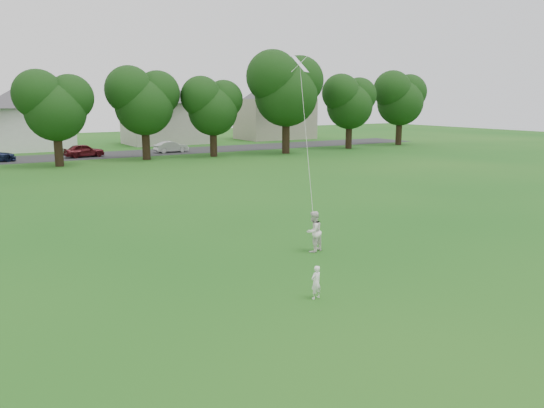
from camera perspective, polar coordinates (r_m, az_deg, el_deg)
ground at (r=14.85m, az=-0.00°, el=-10.52°), size 160.00×160.00×0.00m
street at (r=54.55m, az=-23.60°, el=4.52°), size 90.00×7.00×0.01m
toddler at (r=15.00m, az=4.76°, el=-8.38°), size 0.39×0.29×0.96m
older_boy at (r=19.41m, az=4.50°, el=-2.97°), size 0.87×0.77×1.51m
kite at (r=20.59m, az=3.71°, el=7.02°), size 1.27×2.11×6.80m
tree_row at (r=47.80m, az=-19.99°, el=11.20°), size 82.48×9.19×10.55m
house_row at (r=64.26m, az=-24.75°, el=9.63°), size 77.70×14.24×10.04m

